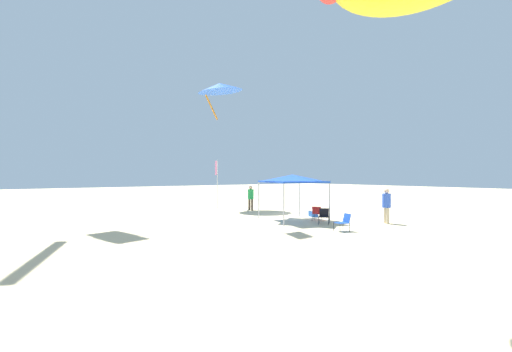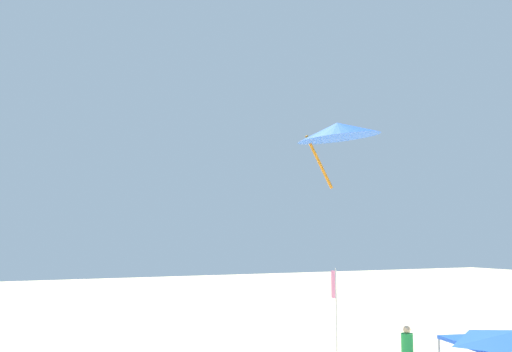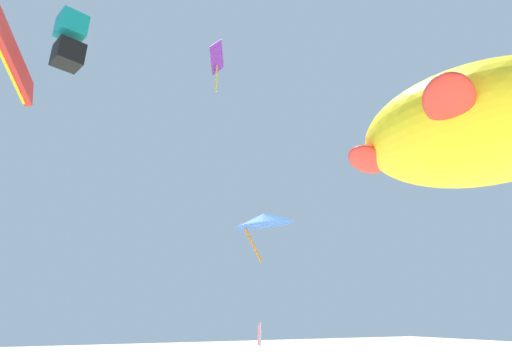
{
  "view_description": "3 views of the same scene",
  "coord_description": "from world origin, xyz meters",
  "views": [
    {
      "loc": [
        -16.16,
        15.82,
        2.62
      ],
      "look_at": [
        -1.12,
        4.79,
        2.55
      ],
      "focal_mm": 24.4,
      "sensor_mm": 36.0,
      "label": 1
    },
    {
      "loc": [
        -11.95,
        15.01,
        5.01
      ],
      "look_at": [
        0.19,
        9.25,
        6.49
      ],
      "focal_mm": 39.48,
      "sensor_mm": 36.0,
      "label": 2
    },
    {
      "loc": [
        -17.06,
        15.38,
        4.19
      ],
      "look_at": [
        0.19,
        6.33,
        9.68
      ],
      "focal_mm": 34.57,
      "sensor_mm": 36.0,
      "label": 3
    }
  ],
  "objects": [
    {
      "name": "banner_flag",
      "position": [
        7.39,
        2.3,
        2.28
      ],
      "size": [
        0.36,
        0.06,
        3.79
      ],
      "color": "silver",
      "rests_on": "ground"
    },
    {
      "name": "kite_parafoil_red",
      "position": [
        4.74,
        15.96,
        15.06
      ],
      "size": [
        5.06,
        2.36,
        3.19
      ],
      "rotation": [
        0.0,
        0.0,
        5.86
      ],
      "color": "red"
    },
    {
      "name": "kite_turtle_yellow",
      "position": [
        -12.64,
        9.34,
        6.79
      ],
      "size": [
        4.75,
        4.22,
        1.59
      ],
      "rotation": [
        0.0,
        0.0,
        2.98
      ],
      "color": "yellow"
    },
    {
      "name": "kite_diamond_purple",
      "position": [
        3.87,
        6.67,
        16.76
      ],
      "size": [
        1.54,
        1.45,
        2.95
      ],
      "rotation": [
        0.0,
        0.0,
        5.73
      ],
      "color": "purple"
    },
    {
      "name": "kite_box_teal",
      "position": [
        9.2,
        13.29,
        18.83
      ],
      "size": [
        1.74,
        1.81,
        3.17
      ],
      "rotation": [
        0.0,
        0.0,
        3.35
      ],
      "color": "teal"
    },
    {
      "name": "kite_delta_blue",
      "position": [
        7.55,
        1.95,
        9.49
      ],
      "size": [
        3.65,
        3.7,
        2.87
      ],
      "rotation": [
        0.0,
        0.0,
        3.18
      ],
      "color": "blue"
    }
  ]
}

